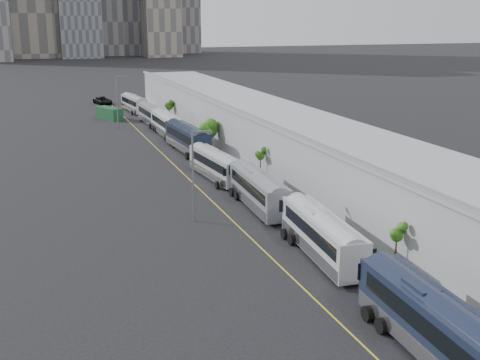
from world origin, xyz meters
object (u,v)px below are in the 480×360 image
bus_3 (258,193)px  bus_7 (152,116)px  bus_4 (216,167)px  street_lamp_near (195,170)px  suv (103,101)px  bus_1 (436,332)px  bus_6 (167,126)px  bus_8 (134,105)px  bus_5 (187,141)px  shipping_container (109,113)px  street_lamp_far (118,99)px  bus_2 (322,239)px

bus_3 → bus_7: bus_3 is taller
bus_4 → street_lamp_near: street_lamp_near is taller
bus_7 → suv: (-5.26, 30.76, -0.67)m
bus_1 → bus_3: (0.78, 30.33, -0.09)m
bus_6 → bus_8: bearing=90.5°
suv → bus_5: bearing=-99.3°
bus_7 → shipping_container: (-6.76, 8.52, -0.35)m
street_lamp_far → street_lamp_near: bearing=-90.6°
street_lamp_near → suv: (1.76, 87.18, -4.32)m
bus_2 → shipping_container: 77.56m
bus_4 → bus_7: 41.89m
street_lamp_far → bus_5: bearing=-73.7°
bus_1 → bus_7: size_ratio=1.11×
bus_3 → bus_5: size_ratio=0.94×
bus_6 → bus_8: (-0.65, 28.19, -0.08)m
shipping_container → bus_3: bearing=-108.2°
bus_4 → bus_5: size_ratio=0.89×
bus_6 → bus_7: bearing=90.2°
bus_4 → bus_6: 30.31m
street_lamp_near → bus_3: bearing=15.3°
bus_2 → bus_5: size_ratio=0.94×
bus_5 → street_lamp_near: 31.99m
street_lamp_far → bus_2: bearing=-84.1°
bus_2 → bus_8: (-0.84, 85.31, -0.10)m
bus_3 → bus_5: bus_5 is taller
bus_6 → suv: (-5.47, 42.35, -0.71)m
bus_6 → bus_7: (-0.21, 11.58, -0.04)m
street_lamp_far → bus_8: bearing=72.6°
bus_7 → shipping_container: size_ratio=1.85×
street_lamp_near → street_lamp_far: size_ratio=0.95×
bus_4 → shipping_container: (-6.31, 50.41, -0.31)m
bus_4 → shipping_container: bearing=91.8°
shipping_container → bus_6: bearing=-95.5°
bus_5 → bus_8: 42.06m
bus_7 → shipping_container: 10.88m
bus_2 → bus_7: bearing=95.0°
street_lamp_near → suv: 87.30m
bus_4 → bus_7: bearing=84.0°
bus_6 → shipping_container: size_ratio=1.89×
bus_7 → bus_2: bearing=-92.2°
bus_3 → bus_7: size_ratio=1.05×
bus_2 → bus_7: size_ratio=1.05×
bus_8 → street_lamp_near: 73.41m
bus_2 → suv: bus_2 is taller
bus_8 → bus_6: bearing=-94.4°
bus_1 → street_lamp_near: bearing=106.0°
street_lamp_near → suv: size_ratio=1.46×
bus_3 → bus_6: (-0.09, 42.83, -0.03)m
bus_3 → shipping_container: (-7.06, 62.93, -0.42)m
bus_1 → bus_3: 30.34m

